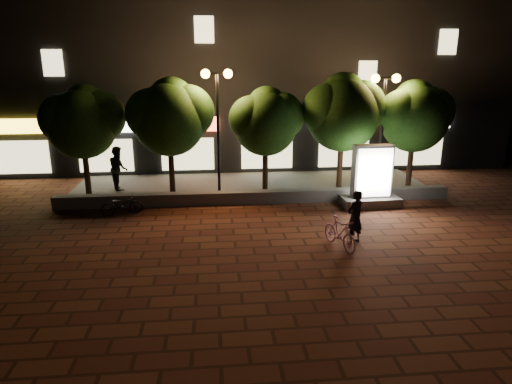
{
  "coord_description": "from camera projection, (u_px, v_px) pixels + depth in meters",
  "views": [
    {
      "loc": [
        -1.69,
        -13.25,
        5.46
      ],
      "look_at": [
        -0.28,
        1.5,
        1.19
      ],
      "focal_mm": 31.23,
      "sensor_mm": 36.0,
      "label": 1
    }
  ],
  "objects": [
    {
      "name": "tree_far_right",
      "position": [
        415.0,
        114.0,
        19.28
      ],
      "size": [
        3.48,
        2.9,
        4.76
      ],
      "color": "#321D13",
      "rests_on": "sidewalk"
    },
    {
      "name": "pedestrian",
      "position": [
        118.0,
        168.0,
        19.56
      ],
      "size": [
        1.04,
        1.15,
        1.94
      ],
      "primitive_type": "imported",
      "rotation": [
        0.0,
        0.0,
        1.97
      ],
      "color": "black",
      "rests_on": "sidewalk"
    },
    {
      "name": "tree_mid",
      "position": [
        267.0,
        119.0,
        18.72
      ],
      "size": [
        3.24,
        2.7,
        4.5
      ],
      "color": "#321D13",
      "rests_on": "sidewalk"
    },
    {
      "name": "scooter_pink",
      "position": [
        340.0,
        233.0,
        13.62
      ],
      "size": [
        0.98,
        1.66,
        0.96
      ],
      "primitive_type": "imported",
      "rotation": [
        0.0,
        0.0,
        0.35
      ],
      "color": "#C67DB4",
      "rests_on": "ground"
    },
    {
      "name": "tree_far_left",
      "position": [
        83.0,
        119.0,
        18.01
      ],
      "size": [
        3.36,
        2.8,
        4.63
      ],
      "color": "#321D13",
      "rests_on": "sidewalk"
    },
    {
      "name": "retaining_wall",
      "position": [
        257.0,
        197.0,
        18.09
      ],
      "size": [
        16.0,
        0.45,
        0.5
      ],
      "primitive_type": "cube",
      "color": "slate",
      "rests_on": "ground"
    },
    {
      "name": "ad_kiosk",
      "position": [
        371.0,
        182.0,
        17.5
      ],
      "size": [
        2.32,
        1.23,
        2.46
      ],
      "color": "slate",
      "rests_on": "ground"
    },
    {
      "name": "scooter_parked",
      "position": [
        122.0,
        205.0,
        16.62
      ],
      "size": [
        1.59,
        0.81,
        0.8
      ],
      "primitive_type": "imported",
      "rotation": [
        0.0,
        0.0,
        1.76
      ],
      "color": "black",
      "rests_on": "ground"
    },
    {
      "name": "tree_right",
      "position": [
        344.0,
        110.0,
        18.93
      ],
      "size": [
        3.72,
        3.1,
        5.07
      ],
      "color": "#321D13",
      "rests_on": "sidewalk"
    },
    {
      "name": "rider",
      "position": [
        355.0,
        217.0,
        13.9
      ],
      "size": [
        0.75,
        0.66,
        1.71
      ],
      "primitive_type": "imported",
      "rotation": [
        0.0,
        0.0,
        3.64
      ],
      "color": "black",
      "rests_on": "ground"
    },
    {
      "name": "tree_left",
      "position": [
        170.0,
        115.0,
        18.29
      ],
      "size": [
        3.6,
        3.0,
        4.89
      ],
      "color": "#321D13",
      "rests_on": "sidewalk"
    },
    {
      "name": "ground",
      "position": [
        269.0,
        240.0,
        14.34
      ],
      "size": [
        80.0,
        80.0,
        0.0
      ],
      "primitive_type": "plane",
      "color": "#562C1B",
      "rests_on": "ground"
    },
    {
      "name": "street_lamp_left",
      "position": [
        217.0,
        100.0,
        18.06
      ],
      "size": [
        1.26,
        0.36,
        5.18
      ],
      "color": "black",
      "rests_on": "sidewalk"
    },
    {
      "name": "building_block",
      "position": [
        241.0,
        72.0,
        25.38
      ],
      "size": [
        28.0,
        8.12,
        11.3
      ],
      "color": "black",
      "rests_on": "ground"
    },
    {
      "name": "sidewalk",
      "position": [
        252.0,
        186.0,
        20.54
      ],
      "size": [
        16.0,
        5.0,
        0.08
      ],
      "primitive_type": "cube",
      "color": "slate",
      "rests_on": "ground"
    },
    {
      "name": "street_lamp_right",
      "position": [
        384.0,
        102.0,
        18.74
      ],
      "size": [
        1.26,
        0.36,
        4.98
      ],
      "color": "black",
      "rests_on": "sidewalk"
    }
  ]
}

